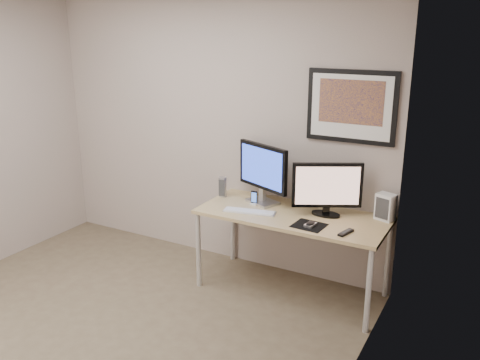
{
  "coord_description": "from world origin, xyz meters",
  "views": [
    {
      "loc": [
        2.54,
        -2.4,
        2.26
      ],
      "look_at": [
        0.63,
        1.1,
        1.04
      ],
      "focal_mm": 38.0,
      "sensor_mm": 36.0,
      "label": 1
    }
  ],
  "objects_px": {
    "fan_unit": "(386,207)",
    "monitor_tv": "(327,188)",
    "desk": "(292,221)",
    "phone_dock": "(254,198)",
    "speaker_right": "(309,195)",
    "speaker_left": "(223,187)",
    "monitor_large": "(263,171)",
    "framed_art": "(351,106)",
    "keyboard": "(249,211)"
  },
  "relations": [
    {
      "from": "monitor_large",
      "to": "phone_dock",
      "type": "xyz_separation_m",
      "value": [
        -0.04,
        -0.08,
        -0.23
      ]
    },
    {
      "from": "desk",
      "to": "speaker_left",
      "type": "bearing_deg",
      "value": 171.74
    },
    {
      "from": "monitor_large",
      "to": "monitor_tv",
      "type": "xyz_separation_m",
      "value": [
        0.61,
        -0.03,
        -0.05
      ]
    },
    {
      "from": "speaker_right",
      "to": "keyboard",
      "type": "height_order",
      "value": "speaker_right"
    },
    {
      "from": "desk",
      "to": "keyboard",
      "type": "distance_m",
      "value": 0.37
    },
    {
      "from": "monitor_tv",
      "to": "speaker_right",
      "type": "xyz_separation_m",
      "value": [
        -0.23,
        0.2,
        -0.16
      ]
    },
    {
      "from": "monitor_tv",
      "to": "speaker_right",
      "type": "bearing_deg",
      "value": 111.51
    },
    {
      "from": "framed_art",
      "to": "speaker_left",
      "type": "height_order",
      "value": "framed_art"
    },
    {
      "from": "framed_art",
      "to": "monitor_tv",
      "type": "distance_m",
      "value": 0.7
    },
    {
      "from": "desk",
      "to": "phone_dock",
      "type": "bearing_deg",
      "value": 173.96
    },
    {
      "from": "fan_unit",
      "to": "monitor_tv",
      "type": "bearing_deg",
      "value": -144.64
    },
    {
      "from": "desk",
      "to": "monitor_tv",
      "type": "xyz_separation_m",
      "value": [
        0.26,
        0.09,
        0.31
      ]
    },
    {
      "from": "phone_dock",
      "to": "fan_unit",
      "type": "distance_m",
      "value": 1.12
    },
    {
      "from": "monitor_tv",
      "to": "framed_art",
      "type": "bearing_deg",
      "value": 41.55
    },
    {
      "from": "framed_art",
      "to": "speaker_right",
      "type": "relative_size",
      "value": 4.5
    },
    {
      "from": "desk",
      "to": "framed_art",
      "type": "distance_m",
      "value": 1.07
    },
    {
      "from": "fan_unit",
      "to": "monitor_large",
      "type": "bearing_deg",
      "value": -155.62
    },
    {
      "from": "speaker_right",
      "to": "fan_unit",
      "type": "xyz_separation_m",
      "value": [
        0.69,
        -0.06,
        0.03
      ]
    },
    {
      "from": "framed_art",
      "to": "phone_dock",
      "type": "bearing_deg",
      "value": -158.52
    },
    {
      "from": "speaker_left",
      "to": "speaker_right",
      "type": "distance_m",
      "value": 0.8
    },
    {
      "from": "desk",
      "to": "monitor_large",
      "type": "bearing_deg",
      "value": 160.9
    },
    {
      "from": "speaker_right",
      "to": "keyboard",
      "type": "distance_m",
      "value": 0.58
    },
    {
      "from": "desk",
      "to": "fan_unit",
      "type": "bearing_deg",
      "value": 18.03
    },
    {
      "from": "framed_art",
      "to": "monitor_large",
      "type": "height_order",
      "value": "framed_art"
    },
    {
      "from": "desk",
      "to": "framed_art",
      "type": "xyz_separation_m",
      "value": [
        0.35,
        0.33,
        0.96
      ]
    },
    {
      "from": "monitor_tv",
      "to": "fan_unit",
      "type": "xyz_separation_m",
      "value": [
        0.46,
        0.14,
        -0.13
      ]
    },
    {
      "from": "desk",
      "to": "speaker_right",
      "type": "bearing_deg",
      "value": 85.04
    },
    {
      "from": "phone_dock",
      "to": "fan_unit",
      "type": "xyz_separation_m",
      "value": [
        1.11,
        0.19,
        0.05
      ]
    },
    {
      "from": "keyboard",
      "to": "fan_unit",
      "type": "xyz_separation_m",
      "value": [
        1.05,
        0.38,
        0.1
      ]
    },
    {
      "from": "framed_art",
      "to": "speaker_right",
      "type": "height_order",
      "value": "framed_art"
    },
    {
      "from": "desk",
      "to": "speaker_left",
      "type": "distance_m",
      "value": 0.78
    },
    {
      "from": "speaker_right",
      "to": "speaker_left",
      "type": "bearing_deg",
      "value": -162.37
    },
    {
      "from": "speaker_left",
      "to": "phone_dock",
      "type": "xyz_separation_m",
      "value": [
        0.36,
        -0.07,
        -0.03
      ]
    },
    {
      "from": "desk",
      "to": "monitor_large",
      "type": "relative_size",
      "value": 2.86
    },
    {
      "from": "speaker_right",
      "to": "phone_dock",
      "type": "height_order",
      "value": "speaker_right"
    },
    {
      "from": "desk",
      "to": "monitor_tv",
      "type": "distance_m",
      "value": 0.41
    },
    {
      "from": "speaker_left",
      "to": "monitor_tv",
      "type": "bearing_deg",
      "value": -18.77
    },
    {
      "from": "desk",
      "to": "fan_unit",
      "type": "relative_size",
      "value": 7.2
    },
    {
      "from": "framed_art",
      "to": "keyboard",
      "type": "relative_size",
      "value": 1.68
    },
    {
      "from": "phone_dock",
      "to": "speaker_right",
      "type": "bearing_deg",
      "value": 27.2
    },
    {
      "from": "speaker_left",
      "to": "fan_unit",
      "type": "distance_m",
      "value": 1.48
    },
    {
      "from": "keyboard",
      "to": "fan_unit",
      "type": "height_order",
      "value": "fan_unit"
    },
    {
      "from": "phone_dock",
      "to": "desk",
      "type": "bearing_deg",
      "value": -10.28
    },
    {
      "from": "keyboard",
      "to": "fan_unit",
      "type": "distance_m",
      "value": 1.13
    },
    {
      "from": "framed_art",
      "to": "fan_unit",
      "type": "relative_size",
      "value": 3.37
    },
    {
      "from": "phone_dock",
      "to": "keyboard",
      "type": "distance_m",
      "value": 0.21
    },
    {
      "from": "framed_art",
      "to": "keyboard",
      "type": "distance_m",
      "value": 1.22
    },
    {
      "from": "monitor_tv",
      "to": "speaker_left",
      "type": "height_order",
      "value": "monitor_tv"
    },
    {
      "from": "phone_dock",
      "to": "framed_art",
      "type": "bearing_deg",
      "value": 17.24
    },
    {
      "from": "speaker_left",
      "to": "framed_art",
      "type": "bearing_deg",
      "value": -6.44
    }
  ]
}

